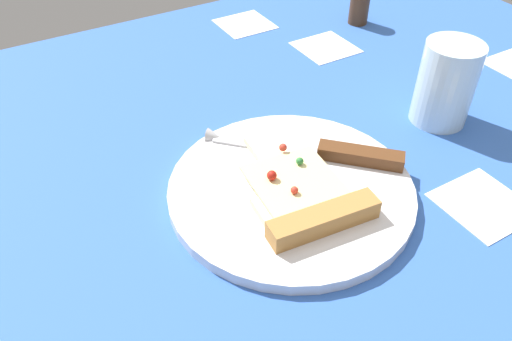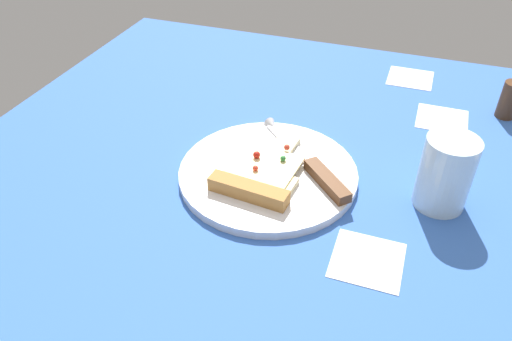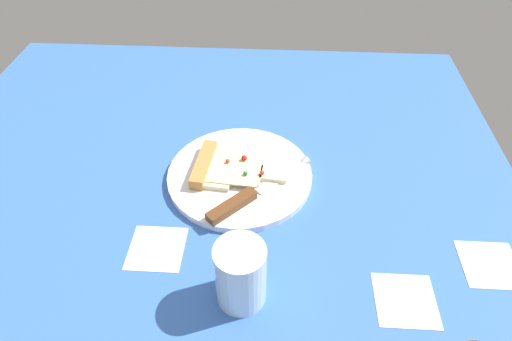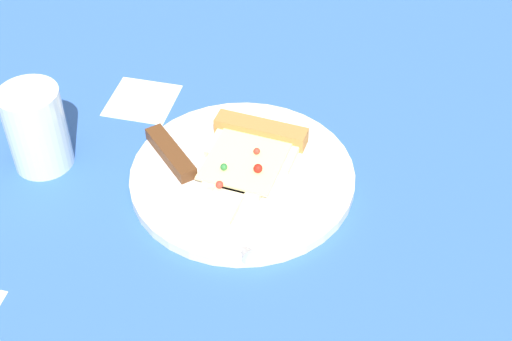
# 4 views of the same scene
# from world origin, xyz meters

# --- Properties ---
(ground_plane) EXTENTS (1.19, 1.19, 0.03)m
(ground_plane) POSITION_xyz_m (0.00, -0.00, -0.01)
(ground_plane) COLOR #3360B7
(ground_plane) RESTS_ON ground
(plate) EXTENTS (0.28, 0.28, 0.01)m
(plate) POSITION_xyz_m (0.06, 0.07, 0.01)
(plate) COLOR silver
(plate) RESTS_ON ground_plane
(pizza_slice) EXTENTS (0.18, 0.12, 0.02)m
(pizza_slice) POSITION_xyz_m (0.03, 0.07, 0.02)
(pizza_slice) COLOR beige
(pizza_slice) RESTS_ON plate
(knife) EXTENTS (0.18, 0.18, 0.02)m
(knife) POSITION_xyz_m (0.08, 0.01, 0.02)
(knife) COLOR silver
(knife) RESTS_ON plate
(drinking_glass) EXTENTS (0.07, 0.07, 0.11)m
(drinking_glass) POSITION_xyz_m (0.08, -0.18, 0.06)
(drinking_glass) COLOR silver
(drinking_glass) RESTS_ON ground_plane
(pepper_shaker) EXTENTS (0.03, 0.03, 0.07)m
(pepper_shaker) POSITION_xyz_m (0.38, -0.28, 0.03)
(pepper_shaker) COLOR #4C2D19
(pepper_shaker) RESTS_ON ground_plane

